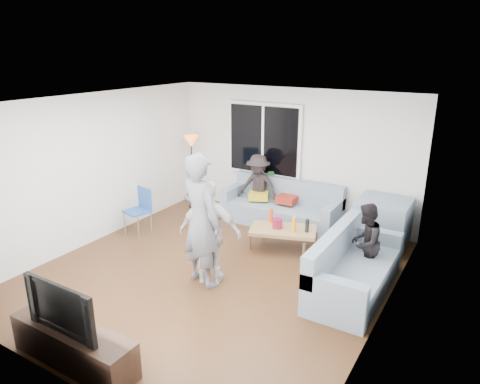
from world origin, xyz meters
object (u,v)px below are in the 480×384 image
Objects in this scene: coffee_table at (283,239)px; player_left at (201,220)px; player_right at (210,233)px; tv_console at (74,345)px; sofa_back_section at (281,204)px; spectator_back at (258,187)px; floor_lamp at (192,172)px; television at (68,305)px; side_chair at (137,212)px; spectator_right at (365,243)px; sofa_right_section at (356,264)px.

coffee_table is 0.56× the size of player_left.
tv_console is at bearing 65.54° from player_right.
spectator_back is at bearing 176.73° from sofa_back_section.
player_right reaches higher than spectator_back.
tv_console is at bearing -100.83° from coffee_table.
floor_lamp is 5.05m from television.
player_right is 2.66m from spectator_back.
television is (1.90, -4.68, -0.05)m from floor_lamp.
side_chair reaches higher than coffee_table.
side_chair is 3.55m from television.
spectator_back is (-2.53, 1.34, 0.07)m from spectator_right.
player_left reaches higher than tv_console.
player_left is at bearing -8.01° from side_chair.
side_chair is 2.34m from player_right.
floor_lamp is at bearing -177.53° from sofa_back_section.
spectator_back is 0.83× the size of tv_console.
television is at bearing 0.00° from tv_console.
player_right reaches higher than tv_console.
player_left is at bearing 115.08° from sofa_right_section.
player_right is 2.24m from television.
spectator_right is at bearing 57.98° from tv_console.
sofa_right_section is at bearing 54.82° from television.
sofa_back_section is at bearing 118.11° from coffee_table.
television reaches higher than side_chair.
floor_lamp is at bearing -103.43° from spectator_right.
sofa_back_section is 2.69m from player_left.
coffee_table is 1.85m from player_left.
coffee_table is 0.71× the size of floor_lamp.
spectator_back is 1.31× the size of television.
spectator_right is 2.86m from spectator_back.
television is at bearing 144.82° from sofa_right_section.
sofa_right_section is 3.77m from television.
sofa_right_section is at bearing -24.49° from coffee_table.
side_chair is 0.65× the size of spectator_back.
spectator_right is (1.89, 1.24, -0.19)m from player_right.
spectator_right is (0.00, 0.39, 0.17)m from sofa_right_section.
side_chair is 0.55× the size of floor_lamp.
side_chair reaches higher than sofa_back_section.
player_left reaches higher than coffee_table.
floor_lamp reaches higher than sofa_right_section.
side_chair is 0.44× the size of player_left.
player_right is (0.10, 0.08, -0.20)m from player_left.
television is (-0.18, -2.14, -0.25)m from player_left.
floor_lamp is 1.54× the size of television.
spectator_right is 0.90× the size of spectator_back.
floor_lamp is at bearing 112.14° from tv_console.
player_right is at bearing 114.20° from sofa_right_section.
side_chair is at bearing -139.17° from sofa_back_section.
side_chair is 0.54× the size of tv_console.
spectator_right reaches higher than sofa_back_section.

